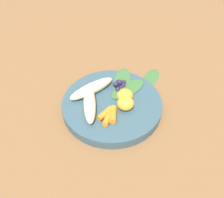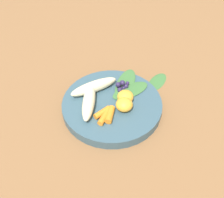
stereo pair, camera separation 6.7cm
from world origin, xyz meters
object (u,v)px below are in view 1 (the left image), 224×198
object	(u,v)px
bowl	(112,105)
orange_segment_near	(125,95)
banana_peeled_left	(90,103)
kale_leaf_stray	(151,78)
banana_peeled_right	(92,89)

from	to	relation	value
bowl	orange_segment_near	bearing A→B (deg)	31.87
banana_peeled_left	kale_leaf_stray	world-z (taller)	banana_peeled_left
bowl	orange_segment_near	size ratio (longest dim) A/B	6.23
banana_peeled_right	orange_segment_near	world-z (taller)	same
orange_segment_near	kale_leaf_stray	xyz separation A→B (m)	(0.04, 0.14, -0.04)
banana_peeled_left	kale_leaf_stray	xyz separation A→B (m)	(0.12, 0.20, -0.04)
bowl	banana_peeled_left	bearing A→B (deg)	-139.17
banana_peeled_right	kale_leaf_stray	bearing A→B (deg)	171.17
bowl	kale_leaf_stray	world-z (taller)	bowl
bowl	banana_peeled_right	world-z (taller)	banana_peeled_right
bowl	banana_peeled_left	xyz separation A→B (m)	(-0.05, -0.04, 0.03)
bowl	orange_segment_near	distance (m)	0.05
banana_peeled_right	orange_segment_near	xyz separation A→B (m)	(0.09, 0.01, 0.00)
banana_peeled_right	kale_leaf_stray	distance (m)	0.20
bowl	orange_segment_near	xyz separation A→B (m)	(0.03, 0.02, 0.03)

